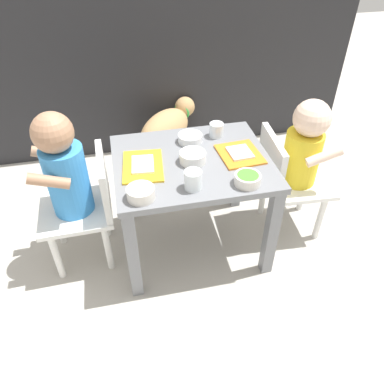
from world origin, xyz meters
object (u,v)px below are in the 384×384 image
object	(u,v)px
water_cup_right	(193,181)
veggie_bowl_far	(141,193)
seated_child_left	(70,177)
cereal_bowl_left_side	(190,138)
dining_table	(192,177)
seated_child_right	(299,154)
veggie_bowl_near	(248,179)
dog	(167,128)
cereal_bowl_right_side	(192,157)
food_tray_left	(143,166)
food_tray_right	(240,154)
water_cup_left	(216,131)

from	to	relation	value
water_cup_right	veggie_bowl_far	distance (m)	0.18
seated_child_left	cereal_bowl_left_side	world-z (taller)	seated_child_left
dining_table	seated_child_right	size ratio (longest dim) A/B	0.93
water_cup_right	veggie_bowl_near	bearing A→B (deg)	-4.95
dog	cereal_bowl_right_side	size ratio (longest dim) A/B	4.12
water_cup_right	food_tray_left	bearing A→B (deg)	133.64
dining_table	food_tray_left	size ratio (longest dim) A/B	2.69
water_cup_right	cereal_bowl_right_side	xyz separation A→B (m)	(0.03, 0.16, -0.01)
seated_child_right	cereal_bowl_right_side	distance (m)	0.47
seated_child_right	dog	world-z (taller)	seated_child_right
seated_child_right	cereal_bowl_right_side	bearing A→B (deg)	-176.39
seated_child_left	water_cup_right	bearing A→B (deg)	-24.98
dog	water_cup_right	distance (m)	0.87
dog	cereal_bowl_right_side	distance (m)	0.72
food_tray_right	veggie_bowl_near	size ratio (longest dim) A/B	2.02
dining_table	food_tray_right	world-z (taller)	food_tray_right
food_tray_left	cereal_bowl_left_side	world-z (taller)	cereal_bowl_left_side
cereal_bowl_left_side	veggie_bowl_near	size ratio (longest dim) A/B	1.06
water_cup_left	cereal_bowl_left_side	world-z (taller)	water_cup_left
dining_table	cereal_bowl_left_side	distance (m)	0.17
seated_child_right	dog	size ratio (longest dim) A/B	1.56
water_cup_left	cereal_bowl_left_side	size ratio (longest dim) A/B	0.59
dining_table	food_tray_left	xyz separation A→B (m)	(-0.19, -0.01, 0.09)
veggie_bowl_far	veggie_bowl_near	world-z (taller)	veggie_bowl_far
seated_child_right	seated_child_left	bearing A→B (deg)	179.22
food_tray_left	water_cup_right	xyz separation A→B (m)	(0.15, -0.16, 0.02)
seated_child_left	cereal_bowl_right_side	distance (m)	0.46
water_cup_left	water_cup_right	xyz separation A→B (m)	(-0.17, -0.32, 0.00)
cereal_bowl_right_side	water_cup_right	bearing A→B (deg)	-101.34
seated_child_right	water_cup_left	size ratio (longest dim) A/B	10.96
cereal_bowl_left_side	veggie_bowl_far	size ratio (longest dim) A/B	1.04
dining_table	water_cup_right	distance (m)	0.21
dining_table	seated_child_left	world-z (taller)	seated_child_left
food_tray_right	cereal_bowl_left_side	world-z (taller)	cereal_bowl_left_side
seated_child_left	food_tray_right	distance (m)	0.65
seated_child_left	seated_child_right	size ratio (longest dim) A/B	1.07
veggie_bowl_near	dining_table	bearing A→B (deg)	130.27
seated_child_left	veggie_bowl_near	size ratio (longest dim) A/B	7.37
seated_child_right	cereal_bowl_left_side	xyz separation A→B (m)	(-0.44, 0.11, 0.07)
veggie_bowl_far	cereal_bowl_right_side	distance (m)	0.27
water_cup_right	dining_table	bearing A→B (deg)	78.91
seated_child_left	water_cup_left	bearing A→B (deg)	11.67
cereal_bowl_right_side	food_tray_right	bearing A→B (deg)	1.63
water_cup_right	veggie_bowl_near	xyz separation A→B (m)	(0.19, -0.02, -0.01)
dog	veggie_bowl_near	xyz separation A→B (m)	(0.15, -0.85, 0.25)
water_cup_left	food_tray_right	bearing A→B (deg)	-72.06
dining_table	dog	bearing A→B (deg)	89.77
seated_child_left	dog	world-z (taller)	seated_child_left
veggie_bowl_far	food_tray_left	bearing A→B (deg)	81.82
dog	water_cup_left	xyz separation A→B (m)	(0.13, -0.51, 0.26)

